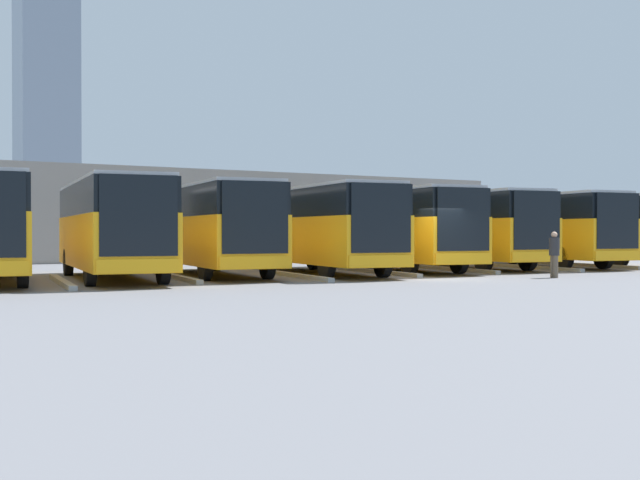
# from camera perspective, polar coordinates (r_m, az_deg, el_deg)

# --- Properties ---
(ground_plane) EXTENTS (600.00, 600.00, 0.00)m
(ground_plane) POSITION_cam_1_polar(r_m,az_deg,el_deg) (28.79, 8.26, -2.70)
(ground_plane) COLOR slate
(bus_0) EXTENTS (3.96, 10.87, 3.39)m
(bus_0) POSITION_cam_1_polar(r_m,az_deg,el_deg) (42.59, 18.58, 0.86)
(bus_0) COLOR orange
(bus_0) RESTS_ON ground_plane
(curb_divider_0) EXTENTS (1.19, 6.77, 0.15)m
(curb_divider_0) POSITION_cam_1_polar(r_m,az_deg,el_deg) (40.06, 18.40, -1.70)
(curb_divider_0) COLOR #9E9E99
(curb_divider_0) RESTS_ON ground_plane
(bus_1) EXTENTS (3.96, 10.87, 3.39)m
(bus_1) POSITION_cam_1_polar(r_m,az_deg,el_deg) (39.34, 15.13, 0.90)
(bus_1) COLOR orange
(bus_1) RESTS_ON ground_plane
(curb_divider_1) EXTENTS (1.19, 6.77, 0.15)m
(curb_divider_1) POSITION_cam_1_polar(r_m,az_deg,el_deg) (36.82, 14.69, -1.89)
(curb_divider_1) COLOR #9E9E99
(curb_divider_1) RESTS_ON ground_plane
(bus_2) EXTENTS (3.96, 10.87, 3.39)m
(bus_2) POSITION_cam_1_polar(r_m,az_deg,el_deg) (36.95, 10.11, 0.94)
(bus_2) COLOR orange
(bus_2) RESTS_ON ground_plane
(curb_divider_2) EXTENTS (1.19, 6.77, 0.15)m
(curb_divider_2) POSITION_cam_1_polar(r_m,az_deg,el_deg) (34.47, 9.27, -2.04)
(curb_divider_2) COLOR #9E9E99
(curb_divider_2) RESTS_ON ground_plane
(bus_3) EXTENTS (3.96, 10.87, 3.39)m
(bus_3) POSITION_cam_1_polar(r_m,az_deg,el_deg) (34.15, 5.32, 0.97)
(bus_3) COLOR orange
(bus_3) RESTS_ON ground_plane
(curb_divider_3) EXTENTS (1.19, 6.77, 0.15)m
(curb_divider_3) POSITION_cam_1_polar(r_m,az_deg,el_deg) (31.72, 4.04, -2.26)
(curb_divider_3) COLOR #9E9E99
(curb_divider_3) RESTS_ON ground_plane
(bus_4) EXTENTS (3.96, 10.87, 3.39)m
(bus_4) POSITION_cam_1_polar(r_m,az_deg,el_deg) (31.41, -0.04, 1.01)
(bus_4) COLOR orange
(bus_4) RESTS_ON ground_plane
(curb_divider_4) EXTENTS (1.19, 6.77, 0.15)m
(curb_divider_4) POSITION_cam_1_polar(r_m,az_deg,el_deg) (29.08, -1.89, -2.51)
(curb_divider_4) COLOR #9E9E99
(curb_divider_4) RESTS_ON ground_plane
(bus_5) EXTENTS (3.96, 10.87, 3.39)m
(bus_5) POSITION_cam_1_polar(r_m,az_deg,el_deg) (30.60, -7.73, 1.02)
(bus_5) COLOR orange
(bus_5) RESTS_ON ground_plane
(curb_divider_5) EXTENTS (1.19, 6.77, 0.15)m
(curb_divider_5) POSITION_cam_1_polar(r_m,az_deg,el_deg) (28.43, -10.24, -2.59)
(curb_divider_5) COLOR #9E9E99
(curb_divider_5) RESTS_ON ground_plane
(bus_6) EXTENTS (3.96, 10.87, 3.39)m
(bus_6) POSITION_cam_1_polar(r_m,az_deg,el_deg) (28.46, -14.62, 1.04)
(bus_6) COLOR orange
(bus_6) RESTS_ON ground_plane
(curb_divider_6) EXTENTS (1.19, 6.77, 0.15)m
(curb_divider_6) POSITION_cam_1_polar(r_m,az_deg,el_deg) (26.47, -17.88, -2.84)
(curb_divider_6) COLOR #9E9E99
(curb_divider_6) RESTS_ON ground_plane
(pedestrian) EXTENTS (0.47, 0.47, 1.65)m
(pedestrian) POSITION_cam_1_polar(r_m,az_deg,el_deg) (29.79, 16.32, -0.90)
(pedestrian) COLOR brown
(pedestrian) RESTS_ON ground_plane
(station_building) EXTENTS (40.64, 15.93, 5.23)m
(station_building) POSITION_cam_1_polar(r_m,az_deg,el_deg) (52.08, -10.54, 1.65)
(station_building) COLOR gray
(station_building) RESTS_ON ground_plane
(office_tower) EXTENTS (16.42, 16.42, 77.72)m
(office_tower) POSITION_cam_1_polar(r_m,az_deg,el_deg) (253.90, -18.88, 8.82)
(office_tower) COLOR #7F8EA3
(office_tower) RESTS_ON ground_plane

